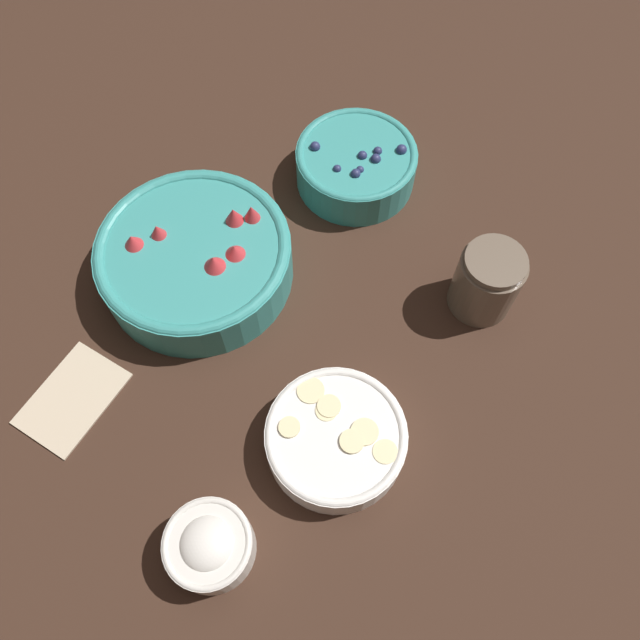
# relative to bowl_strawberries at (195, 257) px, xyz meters

# --- Properties ---
(ground_plane) EXTENTS (4.00, 4.00, 0.00)m
(ground_plane) POSITION_rel_bowl_strawberries_xyz_m (0.06, -0.16, -0.04)
(ground_plane) COLOR #382319
(bowl_strawberries) EXTENTS (0.26, 0.26, 0.09)m
(bowl_strawberries) POSITION_rel_bowl_strawberries_xyz_m (0.00, 0.00, 0.00)
(bowl_strawberries) COLOR teal
(bowl_strawberries) RESTS_ON ground_plane
(bowl_blueberries) EXTENTS (0.18, 0.18, 0.07)m
(bowl_blueberries) POSITION_rel_bowl_strawberries_xyz_m (0.28, 0.03, -0.01)
(bowl_blueberries) COLOR teal
(bowl_blueberries) RESTS_ON ground_plane
(bowl_bananas) EXTENTS (0.17, 0.17, 0.05)m
(bowl_bananas) POSITION_rel_bowl_strawberries_xyz_m (0.03, -0.31, -0.01)
(bowl_bananas) COLOR white
(bowl_bananas) RESTS_ON ground_plane
(bowl_cream) EXTENTS (0.10, 0.10, 0.06)m
(bowl_cream) POSITION_rel_bowl_strawberries_xyz_m (-0.15, -0.34, -0.01)
(bowl_cream) COLOR silver
(bowl_cream) RESTS_ON ground_plane
(jar_chocolate) EXTENTS (0.09, 0.09, 0.10)m
(jar_chocolate) POSITION_rel_bowl_strawberries_xyz_m (0.30, -0.24, 0.01)
(jar_chocolate) COLOR brown
(jar_chocolate) RESTS_ON ground_plane
(napkin) EXTENTS (0.16, 0.14, 0.01)m
(napkin) POSITION_rel_bowl_strawberries_xyz_m (-0.22, -0.08, -0.04)
(napkin) COLOR beige
(napkin) RESTS_ON ground_plane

